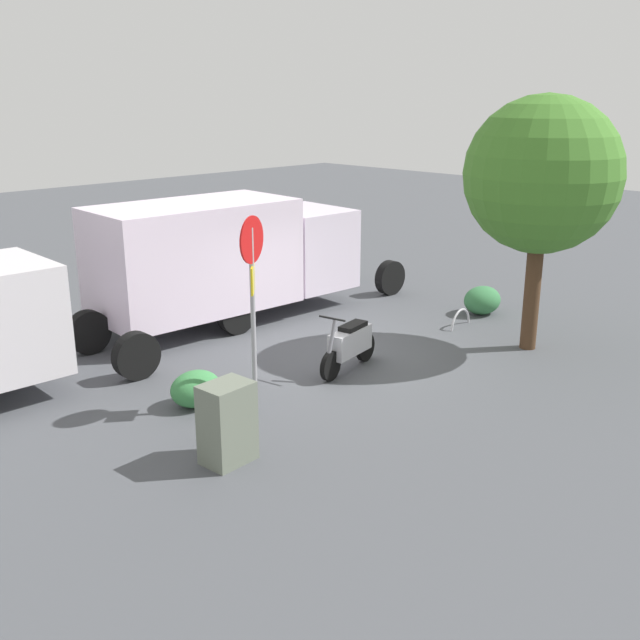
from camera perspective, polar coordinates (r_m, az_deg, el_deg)
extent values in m
plane|color=#494C51|center=(14.93, 1.81, -2.66)|extent=(60.00, 60.00, 0.00)
cylinder|color=black|center=(16.17, -6.49, 0.48)|extent=(0.91, 0.30, 0.90)
cylinder|color=black|center=(17.70, -10.08, 1.80)|extent=(0.91, 0.30, 0.90)
cylinder|color=black|center=(19.32, 5.45, 3.29)|extent=(0.91, 0.30, 0.90)
cylinder|color=black|center=(20.62, 1.57, 4.25)|extent=(0.91, 0.30, 0.90)
cube|color=white|center=(16.43, -9.70, 4.86)|extent=(4.53, 2.45, 2.36)
cube|color=silver|center=(18.34, -1.17, 5.66)|extent=(1.92, 2.20, 1.90)
cube|color=black|center=(18.23, -1.18, 7.51)|extent=(1.93, 2.04, 0.60)
cylinder|color=black|center=(13.94, -14.04, -2.70)|extent=(0.91, 0.28, 0.90)
cylinder|color=black|center=(15.55, -17.50, -0.91)|extent=(0.91, 0.28, 0.90)
cylinder|color=black|center=(13.51, 0.82, -3.58)|extent=(0.57, 0.20, 0.56)
cylinder|color=black|center=(14.50, 3.53, -2.12)|extent=(0.57, 0.20, 0.56)
cube|color=silver|center=(13.95, 2.34, -1.69)|extent=(1.14, 0.52, 0.48)
cube|color=black|center=(13.94, 2.57, -0.53)|extent=(0.68, 0.39, 0.12)
cylinder|color=slate|center=(13.36, 0.94, -1.31)|extent=(0.29, 0.12, 0.69)
cylinder|color=black|center=(13.25, 0.95, 0.12)|extent=(0.14, 0.55, 0.04)
cylinder|color=#9E9EA3|center=(11.97, -5.20, -0.09)|extent=(0.08, 0.08, 3.06)
cylinder|color=red|center=(11.63, -5.31, 6.21)|extent=(0.71, 0.32, 0.76)
cube|color=yellow|center=(11.76, -5.23, 3.15)|extent=(0.33, 0.33, 0.44)
cylinder|color=#47301E|center=(15.54, 16.12, 2.24)|extent=(0.33, 0.33, 2.48)
sphere|color=#407A28|center=(15.14, 16.86, 10.72)|extent=(3.06, 3.06, 3.06)
cube|color=slate|center=(10.60, -7.20, -7.93)|extent=(0.75, 0.58, 1.19)
torus|color=#B7B7BC|center=(16.96, 10.81, -0.51)|extent=(0.85, 0.15, 0.85)
ellipsoid|color=#377744|center=(17.97, 12.46, 1.51)|extent=(0.98, 0.80, 0.67)
ellipsoid|color=#3A8345|center=(12.60, -9.60, -5.27)|extent=(0.90, 0.74, 0.61)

